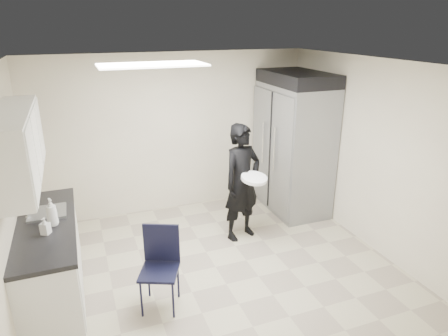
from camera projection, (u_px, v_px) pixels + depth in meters
name	position (u px, v px, depth m)	size (l,w,h in m)	color
floor	(216.00, 267.00, 5.24)	(4.50, 4.50, 0.00)	#B3AB8C
ceiling	(214.00, 63.00, 4.34)	(4.50, 4.50, 0.00)	white
back_wall	(174.00, 134.00, 6.54)	(4.50, 4.50, 0.00)	beige
left_wall	(6.00, 203.00, 4.04)	(4.00, 4.00, 0.00)	beige
right_wall	(367.00, 154.00, 5.54)	(4.00, 4.00, 0.00)	beige
ceiling_panel	(152.00, 65.00, 4.50)	(1.20, 0.60, 0.02)	white
lower_counter	(51.00, 260.00, 4.61)	(0.60, 1.90, 0.86)	silver
countertop	(45.00, 226.00, 4.46)	(0.64, 1.95, 0.05)	black
sink	(48.00, 217.00, 4.69)	(0.42, 0.40, 0.14)	gray
faucet	(27.00, 208.00, 4.57)	(0.02, 0.02, 0.24)	silver
upper_cabinets	(18.00, 146.00, 4.09)	(0.35, 1.80, 0.75)	silver
towel_dispenser	(24.00, 138.00, 5.15)	(0.22, 0.30, 0.35)	black
notice_sticker_left	(9.00, 206.00, 4.16)	(0.00, 0.12, 0.07)	yellow
notice_sticker_right	(12.00, 202.00, 4.34)	(0.00, 0.12, 0.07)	yellow
commercial_fridge	(293.00, 149.00, 6.60)	(0.80, 1.35, 2.10)	gray
fridge_compressor	(298.00, 78.00, 6.21)	(0.80, 1.35, 0.20)	black
folding_chair	(159.00, 272.00, 4.36)	(0.41, 0.41, 0.91)	black
man_tuxedo	(242.00, 183.00, 5.71)	(0.63, 0.42, 1.72)	black
bucket_lid	(254.00, 178.00, 5.48)	(0.36, 0.36, 0.05)	white
soap_bottle_a	(52.00, 212.00, 4.36)	(0.12, 0.12, 0.32)	white
soap_bottle_b	(45.00, 226.00, 4.20)	(0.08, 0.09, 0.19)	#A6A6B2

